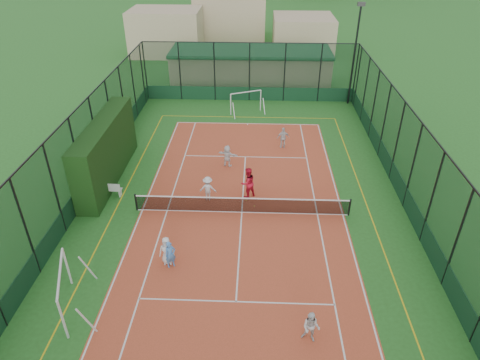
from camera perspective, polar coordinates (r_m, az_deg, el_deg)
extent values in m
plane|color=#286121|center=(23.44, 0.24, -4.35)|extent=(300.00, 300.00, 0.00)
cube|color=#A34224|center=(23.44, 0.24, -4.34)|extent=(11.17, 23.97, 0.01)
cube|color=black|center=(26.94, -17.42, 3.75)|extent=(1.26, 8.40, 3.67)
imported|color=white|center=(20.14, -9.74, -9.26)|extent=(0.75, 0.54, 1.44)
imported|color=#4F92E1|center=(19.96, -9.27, -9.79)|extent=(0.59, 0.52, 1.36)
imported|color=silver|center=(17.08, 9.45, -18.80)|extent=(0.81, 0.72, 1.38)
imported|color=silver|center=(24.15, -4.31, -1.13)|extent=(0.97, 0.58, 1.47)
imported|color=silver|center=(29.90, 5.78, 5.62)|extent=(0.93, 0.48, 1.51)
imported|color=white|center=(27.48, -1.70, 3.25)|extent=(1.40, 0.84, 1.44)
imported|color=red|center=(24.26, 1.04, -0.35)|extent=(1.13, 1.08, 1.84)
sphere|color=#CCE033|center=(24.37, 0.84, -2.69)|extent=(0.07, 0.07, 0.07)
sphere|color=#CCE033|center=(23.89, 1.93, -3.47)|extent=(0.07, 0.07, 0.07)
sphere|color=#CCE033|center=(24.66, -3.52, -2.28)|extent=(0.07, 0.07, 0.07)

